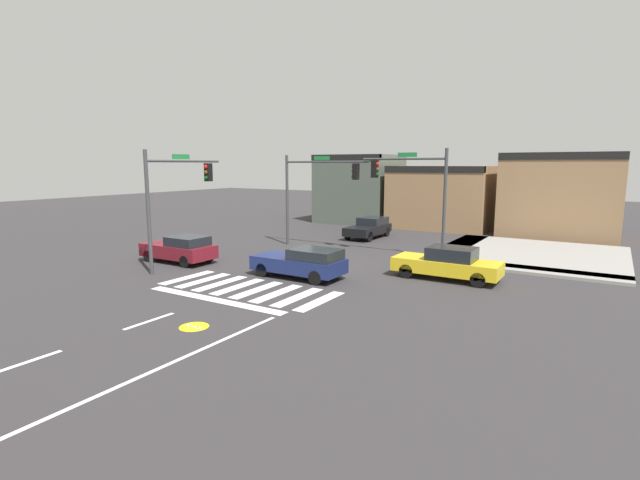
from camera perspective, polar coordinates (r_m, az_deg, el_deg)
name	(u,v)px	position (r m, az deg, el deg)	size (l,w,h in m)	color
ground_plane	(306,269)	(23.84, -1.69, -3.46)	(120.00, 120.00, 0.00)	#302D30
crosswalk_near	(247,288)	(20.35, -8.75, -5.76)	(7.77, 3.04, 0.01)	silver
lane_markings	(100,353)	(14.82, -24.98, -12.27)	(6.80, 20.25, 0.01)	white
bike_detector_marking	(194,327)	(16.05, -14.95, -10.07)	(0.96, 0.96, 0.01)	yellow
curb_corner_northeast	(519,254)	(29.57, 22.86, -1.57)	(10.00, 10.60, 0.15)	gray
storefront_row	(455,193)	(39.88, 15.94, 5.46)	(23.50, 6.18, 6.02)	#4C564C
traffic_signal_northwest	(316,183)	(29.45, -0.48, 6.88)	(5.92, 0.32, 5.77)	#383A3D
traffic_signal_southwest	(176,189)	(24.53, -16.96, 5.95)	(0.32, 4.80, 5.87)	#383A3D
traffic_signal_northeast	(413,184)	(26.44, 11.21, 6.59)	(4.91, 0.32, 6.03)	#383A3D
car_navy	(302,262)	(21.80, -2.19, -2.70)	(4.33, 1.82, 1.41)	#141E4C
car_yellow	(448,263)	(22.28, 15.15, -2.73)	(4.76, 1.76, 1.50)	gold
car_black	(369,227)	(33.88, 5.94, 1.52)	(1.84, 4.26, 1.42)	black
car_maroon	(180,249)	(26.29, -16.52, -1.03)	(4.13, 1.83, 1.44)	maroon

